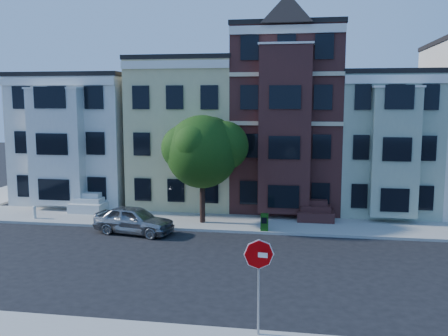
% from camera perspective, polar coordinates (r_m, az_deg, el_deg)
% --- Properties ---
extents(ground, '(120.00, 120.00, 0.00)m').
position_cam_1_polar(ground, '(22.33, 5.67, -11.68)').
color(ground, black).
extents(far_sidewalk, '(60.00, 4.00, 0.15)m').
position_cam_1_polar(far_sidewalk, '(29.96, 6.68, -6.49)').
color(far_sidewalk, '#9E9B93').
rests_on(far_sidewalk, ground).
extents(house_white, '(8.00, 9.00, 9.00)m').
position_cam_1_polar(house_white, '(39.18, -15.24, 3.20)').
color(house_white, silver).
rests_on(house_white, ground).
extents(house_yellow, '(7.00, 9.00, 10.00)m').
position_cam_1_polar(house_yellow, '(36.56, -3.76, 3.93)').
color(house_yellow, '#D1C185').
rests_on(house_yellow, ground).
extents(house_brown, '(7.00, 9.00, 12.00)m').
position_cam_1_polar(house_brown, '(35.58, 7.33, 5.40)').
color(house_brown, '#401C1A').
rests_on(house_brown, ground).
extents(house_green, '(6.00, 9.00, 9.00)m').
position_cam_1_polar(house_green, '(36.03, 17.68, 2.73)').
color(house_green, '#9CAB93').
rests_on(house_green, ground).
extents(street_tree, '(6.95, 6.95, 7.93)m').
position_cam_1_polar(street_tree, '(29.45, -2.51, 1.30)').
color(street_tree, '#204911').
rests_on(street_tree, far_sidewalk).
extents(parked_car, '(4.83, 2.68, 1.56)m').
position_cam_1_polar(parked_car, '(28.48, -10.26, -5.85)').
color(parked_car, gray).
rests_on(parked_car, ground).
extents(newspaper_box, '(0.45, 0.41, 0.95)m').
position_cam_1_polar(newspaper_box, '(28.24, 4.64, -6.19)').
color(newspaper_box, '#164F11').
rests_on(newspaper_box, far_sidewalk).
extents(fire_hydrant, '(0.27, 0.27, 0.62)m').
position_cam_1_polar(fire_hydrant, '(33.20, -20.83, -4.86)').
color(fire_hydrant, silver).
rests_on(fire_hydrant, far_sidewalk).
extents(stop_sign, '(0.96, 0.27, 3.44)m').
position_cam_1_polar(stop_sign, '(15.79, 3.98, -12.80)').
color(stop_sign, '#B50002').
rests_on(stop_sign, near_sidewalk).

